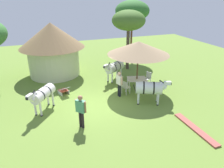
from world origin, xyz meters
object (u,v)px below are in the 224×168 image
Objects in this scene: patio_chair_west_end at (125,87)px; zebra_nearest_camera at (114,67)px; guest_beside_umbrella at (119,82)px; zebra_by_umbrella at (150,88)px; shade_umbrella at (138,48)px; thatched_hut at (53,46)px; standing_watcher at (81,109)px; striped_lounge_chair at (64,90)px; patio_chair_east_end at (148,77)px; acacia_tree_behind_hut at (132,11)px; zebra_toward_hut at (42,94)px; acacia_tree_right_background at (129,21)px; patio_dining_table at (137,80)px.

zebra_nearest_camera is at bearing 152.13° from patio_chair_west_end.
zebra_by_umbrella is (1.29, -1.46, -0.00)m from guest_beside_umbrella.
thatched_hut is at bearing 136.14° from shade_umbrella.
standing_watcher reaches higher than guest_beside_umbrella.
patio_chair_west_end reaches higher than striped_lounge_chair.
patio_chair_east_end is 0.48× the size of zebra_nearest_camera.
acacia_tree_behind_hut is (1.50, 6.16, 3.99)m from patio_chair_east_end.
guest_beside_umbrella is 3.66m from striped_lounge_chair.
standing_watcher is 4.08m from striped_lounge_chair.
zebra_by_umbrella is at bearing -96.31° from shade_umbrella.
patio_chair_west_end is (-1.06, -0.48, -2.32)m from shade_umbrella.
guest_beside_umbrella reaches higher than patio_chair_east_end.
acacia_tree_behind_hut is (8.68, 7.47, 3.51)m from zebra_toward_hut.
standing_watcher is 1.82× the size of striped_lounge_chair.
zebra_nearest_camera is at bearing -27.24° from guest_beside_umbrella.
guest_beside_umbrella is 1.74× the size of striped_lounge_chair.
zebra_nearest_camera is at bearing -133.87° from acacia_tree_right_background.
standing_watcher is at bearing -51.29° from zebra_by_umbrella.
shade_umbrella is 2.11× the size of zebra_toward_hut.
zebra_nearest_camera is at bearing 115.16° from shade_umbrella.
shade_umbrella is 2.48m from guest_beside_umbrella.
patio_chair_west_end is 8.89m from acacia_tree_behind_hut.
patio_chair_east_end is at bearing -103.68° from acacia_tree_behind_hut.
standing_watcher is 6.20m from zebra_nearest_camera.
striped_lounge_chair is (-3.26, 1.51, -0.74)m from guest_beside_umbrella.
shade_umbrella is at bearing -43.86° from thatched_hut.
zebra_by_umbrella reaches higher than patio_chair_east_end.
guest_beside_umbrella is at bearing -157.09° from patio_dining_table.
patio_dining_table is 1.64× the size of patio_chair_east_end.
zebra_toward_hut is at bearing 84.74° from zebra_nearest_camera.
zebra_by_umbrella is at bearing -96.31° from patio_dining_table.
acacia_tree_right_background reaches higher than striped_lounge_chair.
striped_lounge_chair is (-4.78, 0.86, -0.41)m from patio_dining_table.
zebra_toward_hut is 0.34× the size of acacia_tree_behind_hut.
patio_chair_east_end is 0.45× the size of zebra_by_umbrella.
standing_watcher is at bearing -126.01° from acacia_tree_behind_hut.
zebra_nearest_camera is (0.15, 2.41, 0.49)m from patio_chair_west_end.
zebra_by_umbrella is 9.79m from acacia_tree_behind_hut.
acacia_tree_behind_hut reaches higher than thatched_hut.
zebra_by_umbrella reaches higher than patio_dining_table.
shade_umbrella reaches higher than guest_beside_umbrella.
shade_umbrella is at bearing 171.35° from zebra_nearest_camera.
patio_dining_table is 0.90× the size of guest_beside_umbrella.
guest_beside_umbrella is at bearing -94.67° from patio_chair_west_end.
shade_umbrella is 2.30× the size of standing_watcher.
patio_dining_table reaches higher than striped_lounge_chair.
zebra_nearest_camera reaches higher than striped_lounge_chair.
striped_lounge_chair is at bearing -89.79° from zebra_toward_hut.
guest_beside_umbrella is 2.65m from zebra_nearest_camera.
zebra_by_umbrella is at bearing -152.33° from guest_beside_umbrella.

